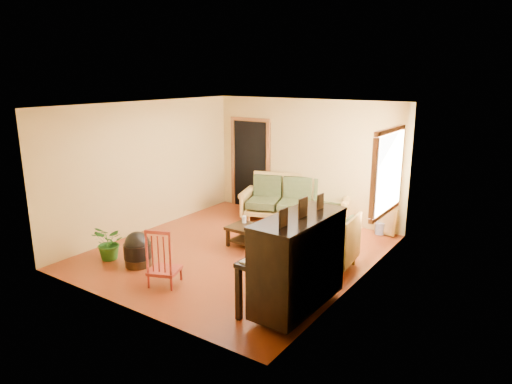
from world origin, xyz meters
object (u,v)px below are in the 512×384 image
Objects in this scene: armchair at (330,241)px; ceramic_crock at (380,228)px; red_chair at (164,256)px; footstool at (138,253)px; potted_plant at (110,243)px; coffee_table at (255,238)px; sofa at (295,199)px; piano at (298,264)px.

ceramic_crock is (0.13, 2.07, -0.34)m from armchair.
red_chair is (-1.79, -1.96, -0.01)m from armchair.
potted_plant is at bearing -170.85° from footstool.
armchair is 3.72m from potted_plant.
armchair is 2.03× the size of footstool.
red_chair is at bearing -15.82° from footstool.
coffee_table is 1.68× the size of potted_plant.
footstool is 0.94m from red_chair.
ceramic_crock is 5.14m from potted_plant.
footstool is at bearing 142.99° from red_chair.
ceramic_crock is at bearing -11.68° from sofa.
armchair is 1.02× the size of red_chair.
potted_plant is (-3.25, -1.81, -0.16)m from armchair.
red_chair is 1.48× the size of potted_plant.
sofa is 3.70m from footstool.
ceramic_crock is (2.79, 3.78, -0.10)m from footstool.
footstool is at bearing -123.39° from coffee_table.
potted_plant is at bearing -155.65° from armchair.
piano reaches higher than sofa.
red_chair reaches higher than coffee_table.
potted_plant is (-3.50, -0.28, -0.36)m from piano.
armchair is 2.65m from red_chair.
ceramic_crock is at bearing 53.52° from footstool.
red_chair is at bearing -6.01° from potted_plant.
ceramic_crock is at bearing 51.00° from coffee_table.
sofa is 3.97m from potted_plant.
coffee_table is at bearing 173.41° from armchair.
piano is 1.65× the size of red_chair.
piano is at bearing -9.27° from red_chair.
sofa reaches higher than coffee_table.
ceramic_crock is at bearing 43.31° from red_chair.
red_chair is (0.87, -0.25, 0.24)m from footstool.
coffee_table is 2.41m from piano.
armchair is at bearing 26.42° from red_chair.
piano is at bearing -41.85° from coffee_table.
armchair is at bearing 32.75° from footstool.
armchair is (1.70, -1.84, -0.02)m from sofa.
piano reaches higher than coffee_table.
piano reaches higher than red_chair.
piano is at bearing -85.15° from armchair.
coffee_table is at bearing -129.00° from ceramic_crock.
armchair is 3.82× the size of ceramic_crock.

